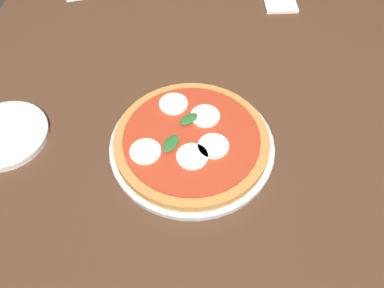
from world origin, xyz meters
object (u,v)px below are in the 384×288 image
at_px(serving_tray, 192,145).
at_px(dining_table, 174,176).
at_px(plate_white, 4,137).
at_px(pizza, 191,140).

bearing_deg(serving_tray, dining_table, -63.37).
xyz_separation_m(serving_tray, plate_white, (0.02, -0.40, 0.00)).
xyz_separation_m(serving_tray, pizza, (-0.00, -0.00, 0.02)).
bearing_deg(plate_white, serving_tray, 93.51).
height_order(pizza, plate_white, pizza).
bearing_deg(pizza, plate_white, -86.44).
height_order(serving_tray, pizza, pizza).
xyz_separation_m(dining_table, serving_tray, (-0.02, 0.04, 0.09)).
height_order(dining_table, serving_tray, serving_tray).
bearing_deg(pizza, serving_tray, 82.57).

